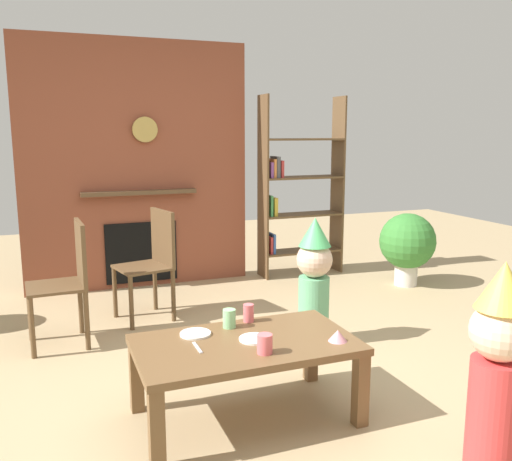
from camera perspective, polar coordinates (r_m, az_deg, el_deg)
ground_plane at (r=3.42m, az=0.07°, el=-16.33°), size 12.00×12.00×0.00m
brick_fireplace_feature at (r=5.53m, az=-12.34°, el=6.53°), size 2.20×0.28×2.40m
bookshelf at (r=5.84m, az=4.20°, el=4.02°), size 0.90×0.28×1.90m
coffee_table at (r=2.98m, az=-1.10°, el=-12.60°), size 1.16×0.67×0.44m
paper_cup_near_left at (r=2.79m, az=0.92°, el=-11.73°), size 0.08×0.08×0.10m
paper_cup_near_right at (r=3.14m, az=-2.81°, el=-9.14°), size 0.07×0.07×0.11m
paper_cup_center at (r=3.23m, az=-0.79°, el=-8.59°), size 0.06×0.06×0.10m
paper_plate_front at (r=2.97m, az=-0.16°, el=-11.22°), size 0.17×0.17×0.01m
paper_plate_rear at (r=3.06m, az=-6.34°, el=-10.64°), size 0.17×0.17×0.01m
birthday_cake_slice at (r=2.98m, az=8.52°, el=-10.77°), size 0.10×0.10×0.06m
table_fork at (r=2.89m, az=-6.14°, el=-12.03°), size 0.02×0.15×0.01m
child_with_cone_hat at (r=2.74m, az=23.90°, el=-12.37°), size 0.27×0.27×0.98m
child_in_pink at (r=3.97m, az=6.08°, el=-4.94°), size 0.26×0.26×0.93m
dining_chair_left at (r=4.17m, az=-18.94°, el=-4.46°), size 0.42×0.42×0.90m
dining_chair_middle at (r=4.58m, az=-10.68°, el=-2.79°), size 0.48×0.48×0.90m
potted_plant_tall at (r=5.67m, az=15.51°, el=-1.27°), size 0.56×0.56×0.73m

